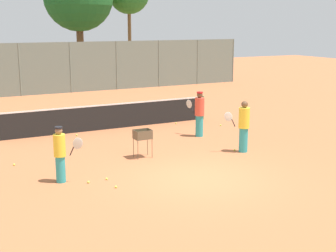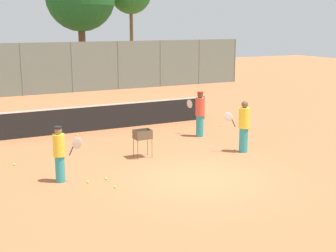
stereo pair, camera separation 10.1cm
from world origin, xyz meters
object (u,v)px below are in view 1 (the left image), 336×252
object	(u,v)px
ball_cart	(142,137)
parked_car	(10,79)
player_yellow_shirt	(199,113)
tennis_net	(109,116)
player_white_outfit	(244,126)
player_red_cap	(60,154)

from	to	relation	value
ball_cart	parked_car	xyz separation A→B (m)	(-1.13, 19.24, -0.04)
player_yellow_shirt	ball_cart	xyz separation A→B (m)	(-3.21, -1.70, -0.21)
tennis_net	player_yellow_shirt	size ratio (longest dim) A/B	5.24
tennis_net	parked_car	xyz separation A→B (m)	(-1.67, 14.72, 0.10)
player_white_outfit	tennis_net	bearing A→B (deg)	-39.24
tennis_net	player_yellow_shirt	xyz separation A→B (m)	(2.68, -2.83, 0.36)
player_red_cap	player_yellow_shirt	xyz separation A→B (m)	(6.24, 2.91, 0.09)
tennis_net	ball_cart	bearing A→B (deg)	-96.70
player_red_cap	parked_car	xyz separation A→B (m)	(1.89, 20.45, -0.16)
player_white_outfit	player_red_cap	world-z (taller)	player_white_outfit
player_white_outfit	player_yellow_shirt	xyz separation A→B (m)	(-0.16, 2.66, 0.00)
ball_cart	player_red_cap	bearing A→B (deg)	-158.19
tennis_net	ball_cart	size ratio (longest dim) A/B	9.88
player_white_outfit	player_red_cap	distance (m)	6.41
parked_car	player_white_outfit	bearing A→B (deg)	-77.41
player_white_outfit	player_red_cap	bearing A→B (deg)	25.57
player_white_outfit	player_red_cap	size ratio (longest dim) A/B	1.12
player_white_outfit	parked_car	xyz separation A→B (m)	(-4.51, 20.21, -0.25)
player_yellow_shirt	parked_car	size ratio (longest dim) A/B	0.42
player_red_cap	ball_cart	distance (m)	3.26
player_white_outfit	ball_cart	xyz separation A→B (m)	(-3.38, 0.96, -0.21)
player_yellow_shirt	ball_cart	bearing A→B (deg)	98.72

